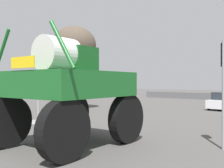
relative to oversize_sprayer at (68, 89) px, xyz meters
The scene contains 4 objects.
ground_plane 11.96m from the oversize_sprayer, 91.73° to the left, with size 120.00×120.00×0.00m, color #4C4947.
oversize_sprayer is the anchor object (origin of this frame).
traffic_signal_near_left 7.05m from the oversize_sprayer, 152.75° to the left, with size 0.24×0.54×3.22m.
bare_tree_left 13.48m from the oversize_sprayer, 136.52° to the left, with size 3.75×3.75×7.17m.
Camera 1 is at (8.06, -0.52, 2.39)m, focal length 43.07 mm.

